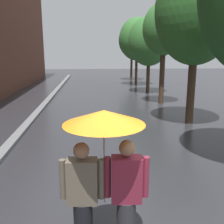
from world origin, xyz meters
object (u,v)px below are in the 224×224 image
at_px(street_tree_1, 197,11).
at_px(street_tree_2, 164,30).
at_px(street_tree_5, 132,40).
at_px(street_tree_4, 137,39).
at_px(couple_under_umbrella, 104,165).
at_px(street_tree_3, 149,42).

xyz_separation_m(street_tree_1, street_tree_2, (-0.04, 4.07, -0.31)).
xyz_separation_m(street_tree_1, street_tree_5, (0.16, 15.99, -0.38)).
height_order(street_tree_4, couple_under_umbrella, street_tree_4).
relative_size(street_tree_1, couple_under_umbrella, 2.98).
relative_size(street_tree_3, street_tree_5, 0.93).
bearing_deg(street_tree_3, street_tree_1, -90.30).
distance_m(street_tree_4, couple_under_umbrella, 19.21).
xyz_separation_m(street_tree_4, couple_under_umbrella, (-3.69, -18.70, -2.42)).
xyz_separation_m(street_tree_2, couple_under_umbrella, (-3.68, -10.67, -2.55)).
distance_m(street_tree_4, street_tree_5, 3.90).
height_order(street_tree_1, street_tree_2, street_tree_1).
height_order(street_tree_3, couple_under_umbrella, street_tree_3).
height_order(street_tree_3, street_tree_5, street_tree_5).
bearing_deg(street_tree_4, street_tree_5, 87.01).
distance_m(street_tree_2, street_tree_3, 3.82).
relative_size(street_tree_2, street_tree_5, 0.97).
xyz_separation_m(street_tree_2, street_tree_5, (0.21, 11.92, -0.07)).
bearing_deg(couple_under_umbrella, street_tree_4, 78.85).
bearing_deg(street_tree_4, street_tree_3, -88.89).
height_order(street_tree_2, couple_under_umbrella, street_tree_2).
bearing_deg(street_tree_4, street_tree_1, -89.81).
height_order(street_tree_3, street_tree_4, street_tree_4).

